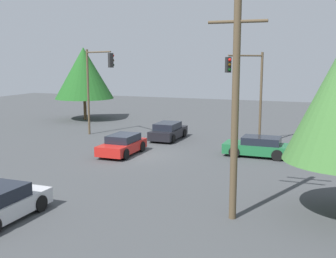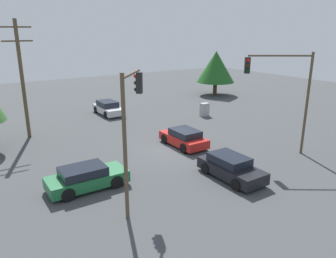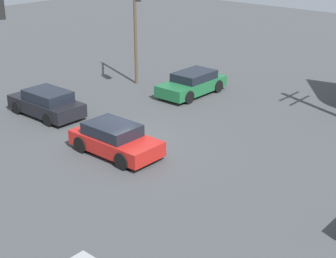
% 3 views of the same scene
% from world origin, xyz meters
% --- Properties ---
extents(ground_plane, '(80.00, 80.00, 0.00)m').
position_xyz_m(ground_plane, '(0.00, 0.00, 0.00)').
color(ground_plane, '#424447').
extents(sedan_dark, '(1.92, 4.19, 1.34)m').
position_xyz_m(sedan_dark, '(0.04, 5.82, 0.65)').
color(sedan_dark, black).
rests_on(sedan_dark, ground_plane).
extents(sedan_green, '(4.31, 1.97, 1.29)m').
position_xyz_m(sedan_green, '(7.57, 2.47, 0.64)').
color(sedan_green, '#1E6638').
rests_on(sedan_green, ground_plane).
extents(sedan_red, '(1.95, 4.02, 1.31)m').
position_xyz_m(sedan_red, '(-0.91, -0.15, 0.64)').
color(sedan_red, red).
rests_on(sedan_red, ground_plane).
extents(traffic_signal_main, '(2.26, 2.49, 6.70)m').
position_xyz_m(traffic_signal_main, '(6.27, 5.48, 4.52)').
color(traffic_signal_main, brown).
rests_on(traffic_signal_main, ground_plane).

